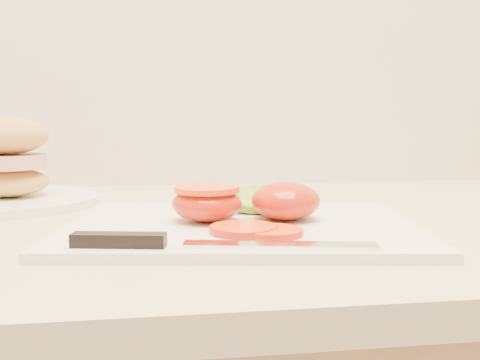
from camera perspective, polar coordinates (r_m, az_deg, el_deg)
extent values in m
cube|color=silver|center=(0.58, 0.15, -5.04)|extent=(0.41, 0.32, 0.01)
ellipsoid|color=red|center=(0.59, 4.87, -2.21)|extent=(0.08, 0.08, 0.04)
ellipsoid|color=red|center=(0.58, -3.54, -2.55)|extent=(0.08, 0.08, 0.04)
cylinder|color=red|center=(0.58, -3.55, -0.97)|extent=(0.07, 0.07, 0.01)
cylinder|color=orange|center=(0.53, 0.35, -5.26)|extent=(0.07, 0.07, 0.01)
cylinder|color=orange|center=(0.52, 3.49, -5.53)|extent=(0.06, 0.06, 0.01)
ellipsoid|color=#8EBC31|center=(0.66, 2.84, -2.08)|extent=(0.13, 0.11, 0.03)
cube|color=silver|center=(0.47, 4.30, -6.94)|extent=(0.17, 0.05, 0.00)
cube|color=black|center=(0.48, -12.81, -6.26)|extent=(0.08, 0.03, 0.01)
cylinder|color=white|center=(0.82, -23.55, -2.04)|extent=(0.25, 0.25, 0.01)
ellipsoid|color=tan|center=(0.82, -23.64, -0.23)|extent=(0.12, 0.10, 0.04)
cylinder|color=#D8938C|center=(0.82, -23.74, 1.83)|extent=(0.11, 0.11, 0.02)
ellipsoid|color=tan|center=(0.81, -23.85, 4.35)|extent=(0.12, 0.10, 0.05)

